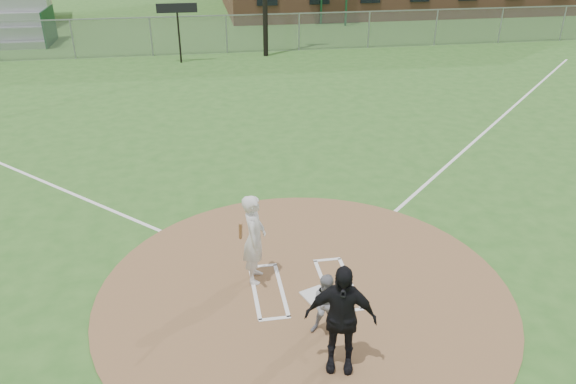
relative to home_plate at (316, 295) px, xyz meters
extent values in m
plane|color=#2F6021|center=(-0.20, 0.19, -0.04)|extent=(140.00, 140.00, 0.00)
cylinder|color=olive|center=(-0.20, 0.19, -0.03)|extent=(8.40, 8.40, 0.02)
cube|color=silver|center=(0.00, 0.00, 0.00)|extent=(0.64, 0.64, 0.03)
cube|color=white|center=(8.80, 9.19, -0.03)|extent=(17.04, 17.04, 0.01)
imported|color=gray|center=(-0.04, -1.11, 0.60)|extent=(0.73, 0.64, 1.24)
imported|color=black|center=(-0.03, -1.94, 0.99)|extent=(1.27, 0.79, 2.01)
cube|color=white|center=(-1.20, 0.34, -0.01)|extent=(0.08, 1.80, 0.01)
cube|color=white|center=(-0.65, 0.34, -0.01)|extent=(0.08, 1.80, 0.01)
cube|color=white|center=(-0.92, 1.24, -0.01)|extent=(0.62, 0.08, 0.01)
cube|color=white|center=(-0.92, -0.56, -0.01)|extent=(0.62, 0.08, 0.01)
cube|color=white|center=(0.80, 0.34, -0.01)|extent=(0.08, 1.80, 0.01)
cube|color=white|center=(0.25, 0.34, -0.01)|extent=(0.08, 1.80, 0.01)
cube|color=white|center=(0.52, 1.24, -0.01)|extent=(0.62, 0.08, 0.01)
cube|color=white|center=(0.52, -0.56, -0.01)|extent=(0.62, 0.08, 0.01)
imported|color=silver|center=(-1.13, 0.81, 0.96)|extent=(0.61, 0.80, 1.95)
cylinder|color=brown|center=(-1.43, 0.41, 1.41)|extent=(0.10, 0.60, 0.70)
cube|color=slate|center=(-0.20, 22.19, 0.96)|extent=(56.00, 0.03, 2.00)
cube|color=gray|center=(-0.20, 22.19, 1.96)|extent=(56.00, 0.06, 0.06)
cube|color=gray|center=(-0.20, 22.19, 0.96)|extent=(56.08, 0.08, 2.00)
cube|color=#194728|center=(-10.20, 26.39, 0.96)|extent=(0.08, 3.20, 2.00)
cylinder|color=black|center=(-2.70, 20.39, 1.26)|extent=(0.10, 0.10, 2.60)
cube|color=black|center=(-2.70, 20.39, 2.66)|extent=(2.00, 0.10, 0.45)
camera|label=1|loc=(-2.08, -8.93, 6.90)|focal=35.00mm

